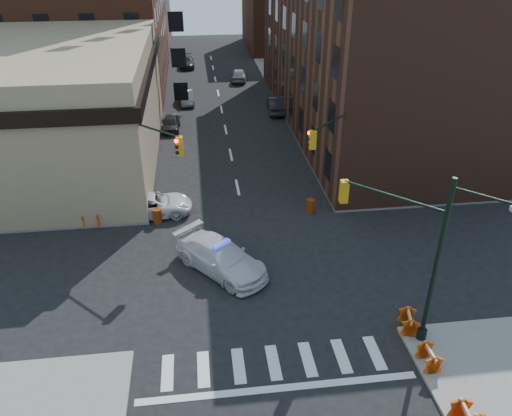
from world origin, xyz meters
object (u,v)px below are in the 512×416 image
object	(u,v)px
parked_car_wnear	(171,123)
barricade_se_a	(408,322)
parked_car_wfar	(186,97)
barrel_road	(310,206)
barrel_bank	(157,216)
pedestrian_b	(47,202)
pickup	(153,205)
parked_car_enear	(277,104)
police_car	(221,257)
pedestrian_a	(77,212)
barricade_nw_a	(91,218)

from	to	relation	value
parked_car_wnear	barricade_se_a	distance (m)	30.42
parked_car_wnear	parked_car_wfar	xyz separation A→B (m)	(1.44, 7.96, 0.01)
barrel_road	barrel_bank	xyz separation A→B (m)	(-9.87, -0.15, 0.02)
pedestrian_b	barricade_se_a	bearing A→B (deg)	-65.06
barrel_bank	barricade_se_a	distance (m)	16.43
parked_car_wfar	pedestrian_b	size ratio (longest dim) A/B	2.32
pickup	parked_car_enear	world-z (taller)	parked_car_enear
barrel_bank	barricade_se_a	size ratio (longest dim) A/B	0.83
barricade_se_a	police_car	bearing A→B (deg)	67.84
pickup	parked_car_wnear	size ratio (longest dim) A/B	1.35
parked_car_enear	barricade_se_a	distance (m)	32.16
pickup	parked_car_enear	xyz separation A→B (m)	(11.30, 19.64, 0.09)
parked_car_wfar	pedestrian_a	size ratio (longest dim) A/B	2.54
pedestrian_b	barrel_road	distance (m)	16.94
police_car	pedestrian_a	world-z (taller)	pedestrian_a
pedestrian_a	barricade_se_a	size ratio (longest dim) A/B	1.32
barricade_nw_a	parked_car_wnear	bearing A→B (deg)	80.54
parked_car_wfar	barricade_nw_a	distance (m)	25.46
pedestrian_b	barricade_nw_a	world-z (taller)	pedestrian_b
police_car	barricade_se_a	xyz separation A→B (m)	(8.19, -5.86, -0.25)
parked_car_enear	barrel_road	distance (m)	20.65
pickup	barricade_nw_a	xyz separation A→B (m)	(-3.69, -1.10, -0.11)
parked_car_wnear	pedestrian_b	size ratio (longest dim) A/B	2.20
pickup	barrel_road	world-z (taller)	pickup
barricade_se_a	parked_car_wnear	bearing A→B (deg)	35.41
parked_car_wnear	barrel_road	xyz separation A→B (m)	(9.40, -16.68, -0.17)
barrel_bank	barricade_nw_a	distance (m)	4.03
pedestrian_a	pedestrian_b	bearing A→B (deg)	143.62
parked_car_enear	pedestrian_b	xyz separation A→B (m)	(-17.95, -18.95, 0.21)
pedestrian_b	barrel_road	size ratio (longest dim) A/B	1.82
pedestrian_a	pickup	bearing A→B (deg)	8.92
pedestrian_a	pedestrian_b	distance (m)	2.59
parked_car_wfar	pedestrian_a	bearing A→B (deg)	-110.89
pedestrian_b	pedestrian_a	bearing A→B (deg)	-65.40
pickup	barrel_road	size ratio (longest dim) A/B	5.41
barrel_road	barrel_bank	world-z (taller)	barrel_bank
parked_car_wfar	parked_car_enear	size ratio (longest dim) A/B	0.82
pedestrian_b	barricade_nw_a	xyz separation A→B (m)	(2.96, -1.79, -0.41)
police_car	barrel_road	bearing A→B (deg)	3.27
police_car	barricade_nw_a	xyz separation A→B (m)	(-7.70, 5.54, -0.24)
pedestrian_a	parked_car_wnear	bearing A→B (deg)	71.01
pickup	barrel_bank	xyz separation A→B (m)	(0.34, -1.13, -0.22)
police_car	parked_car_wfar	xyz separation A→B (m)	(-1.77, 30.30, -0.18)
barrel_bank	parked_car_enear	bearing A→B (deg)	62.17
parked_car_wnear	barrel_bank	world-z (taller)	parked_car_wnear
parked_car_wnear	barricade_nw_a	distance (m)	17.39
police_car	barrel_bank	world-z (taller)	police_car
parked_car_wfar	barricade_nw_a	xyz separation A→B (m)	(-5.93, -24.76, -0.06)
parked_car_enear	barrel_road	bearing A→B (deg)	89.97
police_car	pedestrian_a	size ratio (longest dim) A/B	3.69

